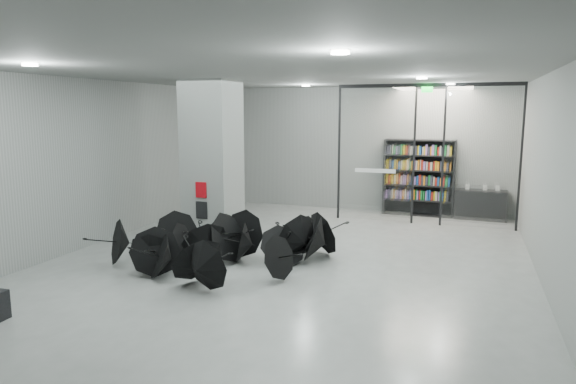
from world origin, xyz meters
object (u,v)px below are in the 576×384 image
(column, at_px, (213,161))
(bookshelf, at_px, (419,178))
(umbrella_cluster, at_px, (230,251))
(shop_counter, at_px, (480,205))

(column, bearing_deg, bookshelf, 45.65)
(column, distance_m, umbrella_cluster, 2.93)
(shop_counter, bearing_deg, column, -141.96)
(umbrella_cluster, bearing_deg, shop_counter, 52.85)
(shop_counter, bearing_deg, umbrella_cluster, -125.38)
(column, relative_size, shop_counter, 2.68)
(bookshelf, height_order, shop_counter, bookshelf)
(column, relative_size, umbrella_cluster, 0.79)
(bookshelf, xyz_separation_m, umbrella_cluster, (-3.23, -6.68, -0.87))
(column, distance_m, bookshelf, 6.69)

